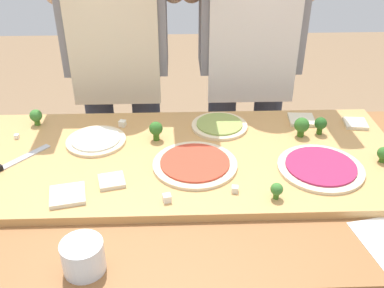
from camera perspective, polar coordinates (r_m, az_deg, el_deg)
prep_table at (r=1.37m, az=0.42°, el=-8.18°), size 1.60×0.83×0.80m
cutting_board at (r=1.38m, az=-1.68°, el=-1.80°), size 1.39×0.58×0.03m
pizza_whole_beet_magenta at (r=1.35m, az=16.33°, el=-2.88°), size 0.25×0.25×0.02m
pizza_whole_tomato_red at (r=1.31m, az=0.48°, el=-2.58°), size 0.25×0.25×0.02m
pizza_whole_white_garlic at (r=1.46m, az=-12.36°, el=0.47°), size 0.19×0.19×0.02m
pizza_whole_pesto_green at (r=1.52m, az=3.59°, el=2.44°), size 0.19×0.19×0.02m
pizza_slice_far_left at (r=1.26m, az=-10.39°, el=-4.74°), size 0.09×0.09×0.01m
pizza_slice_far_right at (r=1.63m, az=20.45°, el=2.52°), size 0.08×0.08×0.01m
pizza_slice_near_left at (r=1.60m, az=14.04°, el=3.07°), size 0.09×0.09×0.01m
pizza_slice_center at (r=1.24m, az=-15.85°, el=-6.39°), size 0.11×0.11×0.01m
broccoli_floret_back_mid at (r=1.53m, az=16.35°, el=2.50°), size 0.04×0.04×0.06m
broccoli_floret_center_right at (r=1.20m, az=10.94°, el=-5.85°), size 0.03×0.03×0.05m
broccoli_floret_front_left at (r=1.43m, az=-4.70°, el=1.92°), size 0.04×0.04×0.06m
broccoli_floret_center_left at (r=1.61m, az=-19.60°, el=3.44°), size 0.04×0.04×0.06m
broccoli_floret_back_left at (r=1.44m, az=23.63°, el=-1.16°), size 0.04×0.04×0.05m
broccoli_floret_front_right at (r=1.49m, az=14.05°, el=2.33°), size 0.05×0.05×0.07m
cheese_crumble_a at (r=1.18m, az=-3.27°, el=-7.03°), size 0.03×0.03×0.02m
cheese_crumble_b at (r=1.54m, az=-9.03°, el=2.65°), size 0.03×0.03×0.02m
cheese_crumble_c at (r=1.56m, az=-21.80°, el=0.92°), size 0.01×0.01×0.01m
cheese_crumble_d at (r=1.21m, az=5.60°, el=-5.87°), size 0.02×0.02×0.02m
flour_cup at (r=1.05m, az=-13.92°, el=-14.18°), size 0.10×0.10×0.08m
cook_left at (r=1.80m, az=-9.76°, el=12.55°), size 0.54×0.39×1.67m
cook_right at (r=1.81m, az=7.52°, el=12.81°), size 0.54×0.39×1.67m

